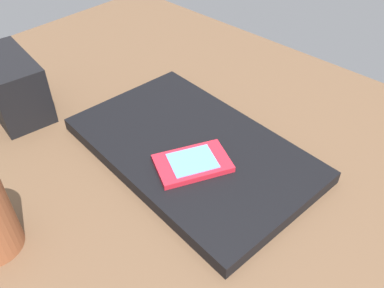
# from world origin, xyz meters

# --- Properties ---
(desk_surface) EXTENTS (1.20, 0.80, 0.03)m
(desk_surface) POSITION_xyz_m (0.00, 0.00, 0.01)
(desk_surface) COLOR brown
(desk_surface) RESTS_ON ground
(laptop_closed) EXTENTS (0.38, 0.25, 0.02)m
(laptop_closed) POSITION_xyz_m (0.03, -0.01, 0.04)
(laptop_closed) COLOR black
(laptop_closed) RESTS_ON desk_surface
(cell_phone_on_laptop) EXTENTS (0.10, 0.12, 0.01)m
(cell_phone_on_laptop) POSITION_xyz_m (0.00, 0.02, 0.05)
(cell_phone_on_laptop) COLOR red
(cell_phone_on_laptop) RESTS_ON laptop_closed
(desk_organizer) EXTENTS (0.16, 0.10, 0.10)m
(desk_organizer) POSITION_xyz_m (0.32, 0.11, 0.08)
(desk_organizer) COLOR black
(desk_organizer) RESTS_ON desk_surface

